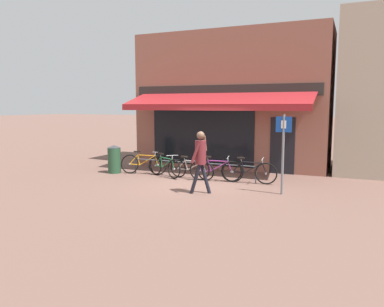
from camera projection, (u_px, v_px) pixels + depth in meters
ground_plane at (194, 184)px, 12.07m from camera, size 160.00×160.00×0.00m
shop_front at (234, 101)px, 15.91m from camera, size 7.86×4.65×5.49m
bike_rack_rail at (191, 164)px, 13.10m from camera, size 4.70×0.04×0.57m
bicycle_orange at (144, 164)px, 13.88m from camera, size 1.83×0.59×0.87m
bicycle_green at (165, 166)px, 13.37m from camera, size 1.62×0.81×0.83m
bicycle_silver at (191, 169)px, 12.95m from camera, size 1.76×0.54×0.81m
bicycle_purple at (215, 170)px, 12.58m from camera, size 1.77×0.52×0.84m
bicycle_black at (249, 172)px, 12.19m from camera, size 1.81×0.52×0.87m
pedestrian_adult at (201, 155)px, 10.71m from camera, size 0.59×0.57×1.81m
litter_bin at (114, 159)px, 14.09m from camera, size 0.49×0.49×1.06m
parking_sign at (283, 146)px, 10.57m from camera, size 0.44×0.07×2.28m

